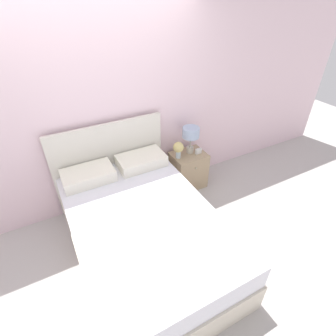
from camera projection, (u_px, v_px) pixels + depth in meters
The scene contains 7 objects.
ground_plane at pixel (116, 199), 3.77m from camera, with size 12.00×12.00×0.00m, color #BCB7B2.
wall_back at pixel (101, 112), 3.07m from camera, with size 8.00×0.06×2.60m.
bed at pixel (142, 230), 2.86m from camera, with size 1.43×2.14×1.19m.
nightstand at pixel (188, 170), 3.88m from camera, with size 0.48×0.40×0.55m.
table_lamp at pixel (191, 134), 3.60m from camera, with size 0.24×0.24×0.39m.
flower_vase at pixel (179, 148), 3.56m from camera, with size 0.14×0.14×0.24m.
alarm_clock at pixel (198, 151), 3.71m from camera, with size 0.09×0.04×0.08m.
Camera 1 is at (-0.67, -2.85, 2.54)m, focal length 28.00 mm.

